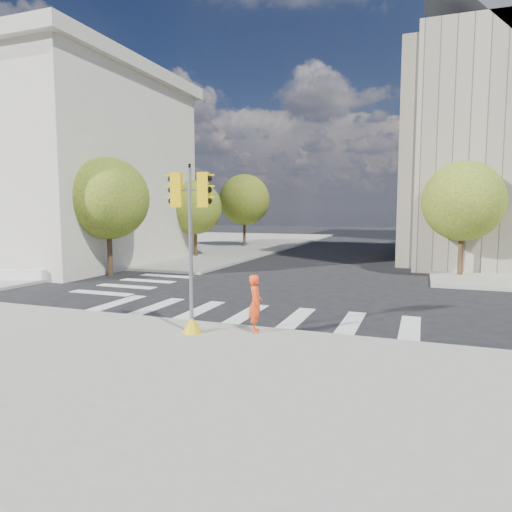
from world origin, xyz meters
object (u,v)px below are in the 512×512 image
Objects in this scene: lamp_near at (467,194)px; lamp_far at (453,199)px; photographer at (256,303)px; traffic_signal at (191,262)px.

lamp_near is 1.00× the size of lamp_far.
lamp_far is 4.92× the size of photographer.
traffic_signal is at bearing -104.28° from lamp_far.
lamp_far reaches higher than traffic_signal.
traffic_signal reaches higher than photographer.
traffic_signal is at bearing 89.67° from photographer.
photographer is at bearing -101.83° from lamp_far.
lamp_far is at bearing -35.63° from photographer.
lamp_near and lamp_far have the same top height.
lamp_near is 21.24m from traffic_signal.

